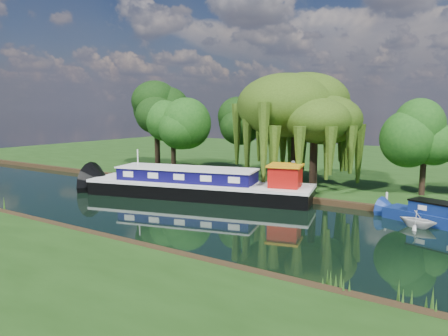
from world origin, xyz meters
The scene contains 14 objects.
ground centered at (0.00, 0.00, 0.00)m, with size 120.00×120.00×0.00m, color black.
far_bank centered at (0.00, 34.00, 0.23)m, with size 120.00×52.00×0.45m, color #16330E.
dutch_barge centered at (-5.51, 4.93, 1.01)m, with size 19.85×9.21×4.09m.
red_dinghy centered at (-9.65, 6.93, 0.00)m, with size 2.32×3.24×0.67m, color #980F0B.
white_cruiser centered at (11.75, 5.08, 0.00)m, with size 1.98×2.30×1.21m, color silver.
willow_left centered at (-0.86, 13.72, 7.64)m, with size 8.26×8.26×9.90m.
willow_right centered at (1.76, 11.99, 5.87)m, with size 6.10×6.10×7.43m.
tree_far_left centered at (-15.48, 13.18, 5.90)m, with size 4.93×4.93×7.95m.
tree_far_back centered at (-19.49, 14.90, 6.92)m, with size 5.52×5.52×9.28m.
tree_far_mid centered at (-8.49, 17.76, 5.70)m, with size 4.65×4.65×7.61m.
tree_far_right centered at (10.41, 14.13, 5.11)m, with size 4.13×4.13×6.75m.
lamppost centered at (0.50, 10.50, 2.42)m, with size 0.36×0.36×2.56m.
mooring_posts centered at (-0.50, 8.40, 0.95)m, with size 19.16×0.16×1.00m.
reeds_near centered at (6.87, -7.57, 0.55)m, with size 33.70×1.50×1.10m.
Camera 1 is at (16.60, -24.25, 7.56)m, focal length 35.00 mm.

